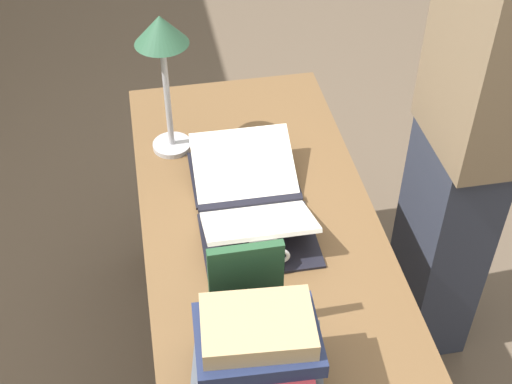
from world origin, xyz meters
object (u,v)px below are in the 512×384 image
Objects in this scene: book_stack_tall at (257,355)px; open_book at (251,198)px; person_reader at (467,133)px; reading_lamp at (162,46)px; book_standing_upright at (246,289)px; coffee_mug at (264,255)px.

open_book is at bearing -8.71° from book_stack_tall.
person_reader is (0.06, -0.64, 0.09)m from open_book.
person_reader reaches higher than reading_lamp.
book_standing_upright is (-0.40, 0.08, 0.10)m from open_book.
open_book is 0.65m from person_reader.
book_stack_tall is at bearing 178.48° from book_standing_upright.
book_standing_upright reaches higher than book_stack_tall.
book_stack_tall is at bearing -49.07° from person_reader.
coffee_mug is at bearing -160.96° from reading_lamp.
book_standing_upright is at bearing -171.36° from reading_lamp.
person_reader is (0.46, -0.72, -0.01)m from book_standing_upright.
reading_lamp is at bearing 32.39° from open_book.
person_reader is (0.63, -0.72, 0.01)m from book_stack_tall.
open_book is 0.30× the size of person_reader.
coffee_mug is (-0.53, -0.18, -0.31)m from reading_lamp.
open_book is 0.42m from book_standing_upright.
book_stack_tall is at bearing -173.30° from reading_lamp.
open_book is 1.17× the size of reading_lamp.
open_book is at bearing -84.24° from person_reader.
reading_lamp reaches higher than coffee_mug.
coffee_mug is at bearing 179.22° from open_book.
reading_lamp reaches higher than book_standing_upright.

